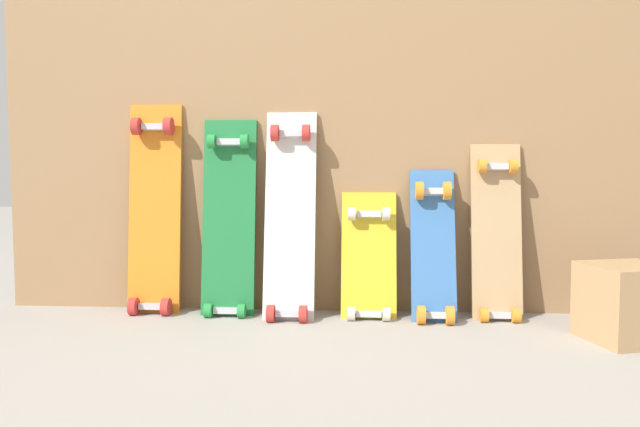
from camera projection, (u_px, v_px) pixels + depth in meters
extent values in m
plane|color=#9E9991|center=(321.00, 313.00, 2.47)|extent=(12.00, 12.00, 0.00)
cube|color=#99724C|center=(322.00, 114.00, 2.48)|extent=(2.50, 0.04, 1.54)
cube|color=orange|center=(155.00, 216.00, 2.48)|extent=(0.20, 0.11, 0.87)
cube|color=#B7B7BF|center=(151.00, 306.00, 2.44)|extent=(0.09, 0.04, 0.03)
cube|color=#B7B7BF|center=(154.00, 127.00, 2.46)|extent=(0.09, 0.04, 0.03)
cylinder|color=red|center=(134.00, 306.00, 2.43)|extent=(0.03, 0.07, 0.07)
cylinder|color=red|center=(166.00, 307.00, 2.42)|extent=(0.03, 0.07, 0.07)
cylinder|color=red|center=(136.00, 126.00, 2.45)|extent=(0.03, 0.07, 0.07)
cylinder|color=red|center=(169.00, 126.00, 2.44)|extent=(0.03, 0.07, 0.07)
cube|color=#1E7238|center=(229.00, 226.00, 2.45)|extent=(0.20, 0.13, 0.81)
cube|color=#B7B7BF|center=(226.00, 310.00, 2.40)|extent=(0.09, 0.04, 0.03)
cube|color=#B7B7BF|center=(229.00, 142.00, 2.44)|extent=(0.09, 0.04, 0.03)
cylinder|color=#268C3F|center=(208.00, 311.00, 2.39)|extent=(0.03, 0.05, 0.05)
cylinder|color=#268C3F|center=(242.00, 311.00, 2.38)|extent=(0.03, 0.05, 0.05)
cylinder|color=#268C3F|center=(212.00, 141.00, 2.43)|extent=(0.03, 0.05, 0.05)
cylinder|color=#268C3F|center=(245.00, 141.00, 2.42)|extent=(0.03, 0.05, 0.05)
cube|color=silver|center=(290.00, 223.00, 2.40)|extent=(0.19, 0.19, 0.84)
cube|color=#B7B7BF|center=(287.00, 314.00, 2.33)|extent=(0.09, 0.04, 0.03)
cube|color=#B7B7BF|center=(291.00, 134.00, 2.42)|extent=(0.09, 0.04, 0.03)
cylinder|color=red|center=(271.00, 314.00, 2.32)|extent=(0.03, 0.06, 0.06)
cylinder|color=red|center=(303.00, 314.00, 2.31)|extent=(0.03, 0.06, 0.06)
cylinder|color=red|center=(275.00, 133.00, 2.41)|extent=(0.03, 0.06, 0.06)
cylinder|color=red|center=(306.00, 133.00, 2.40)|extent=(0.03, 0.06, 0.06)
cube|color=gold|center=(369.00, 264.00, 2.41)|extent=(0.21, 0.15, 0.54)
cube|color=#B7B7BF|center=(369.00, 314.00, 2.35)|extent=(0.09, 0.04, 0.03)
cube|color=#B7B7BF|center=(369.00, 215.00, 2.42)|extent=(0.09, 0.04, 0.03)
cylinder|color=beige|center=(351.00, 314.00, 2.34)|extent=(0.03, 0.05, 0.05)
cylinder|color=beige|center=(386.00, 314.00, 2.33)|extent=(0.03, 0.05, 0.05)
cylinder|color=beige|center=(352.00, 214.00, 2.41)|extent=(0.03, 0.05, 0.05)
cylinder|color=beige|center=(386.00, 214.00, 2.40)|extent=(0.03, 0.05, 0.05)
cube|color=#386BAD|center=(433.00, 253.00, 2.37)|extent=(0.16, 0.19, 0.62)
cube|color=#B7B7BF|center=(435.00, 316.00, 2.30)|extent=(0.07, 0.04, 0.03)
cube|color=#B7B7BF|center=(433.00, 192.00, 2.40)|extent=(0.07, 0.04, 0.03)
cylinder|color=orange|center=(421.00, 315.00, 2.29)|extent=(0.03, 0.07, 0.07)
cylinder|color=orange|center=(450.00, 315.00, 2.28)|extent=(0.03, 0.07, 0.07)
cylinder|color=orange|center=(419.00, 191.00, 2.38)|extent=(0.03, 0.07, 0.07)
cylinder|color=orange|center=(447.00, 191.00, 2.38)|extent=(0.03, 0.07, 0.07)
cube|color=tan|center=(496.00, 241.00, 2.38)|extent=(0.18, 0.14, 0.72)
cube|color=#B7B7BF|center=(499.00, 315.00, 2.33)|extent=(0.08, 0.04, 0.03)
cube|color=#B7B7BF|center=(497.00, 167.00, 2.38)|extent=(0.08, 0.04, 0.03)
cylinder|color=orange|center=(484.00, 315.00, 2.32)|extent=(0.03, 0.05, 0.05)
cylinder|color=orange|center=(516.00, 316.00, 2.31)|extent=(0.03, 0.05, 0.05)
cylinder|color=orange|center=(482.00, 166.00, 2.37)|extent=(0.03, 0.05, 0.05)
cylinder|color=orange|center=(513.00, 166.00, 2.36)|extent=(0.03, 0.05, 0.05)
cube|color=tan|center=(628.00, 303.00, 2.07)|extent=(0.31, 0.31, 0.25)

